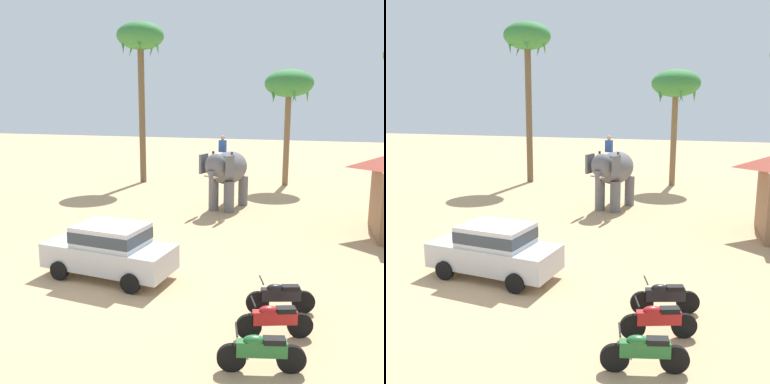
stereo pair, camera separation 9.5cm
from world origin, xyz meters
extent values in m
plane|color=tan|center=(0.00, 0.00, 0.00)|extent=(120.00, 120.00, 0.00)
cube|color=#B7BABF|center=(-0.27, 0.19, 0.68)|extent=(4.20, 1.97, 0.76)
cube|color=#B7BABF|center=(-0.17, 0.18, 1.38)|extent=(2.20, 1.70, 0.64)
cube|color=#2D3842|center=(-0.17, 0.18, 1.38)|extent=(2.22, 1.72, 0.35)
cylinder|color=black|center=(-1.59, -0.57, 0.30)|extent=(0.61, 0.22, 0.60)
cylinder|color=black|center=(-1.48, 1.12, 0.30)|extent=(0.61, 0.22, 0.60)
cylinder|color=black|center=(0.94, -0.74, 0.30)|extent=(0.61, 0.22, 0.60)
cylinder|color=black|center=(1.06, 0.95, 0.30)|extent=(0.61, 0.22, 0.60)
ellipsoid|color=slate|center=(0.92, 10.68, 2.15)|extent=(2.10, 3.33, 1.70)
cylinder|color=slate|center=(1.19, 9.69, 0.80)|extent=(0.52, 0.52, 1.60)
cylinder|color=slate|center=(0.33, 9.84, 0.80)|extent=(0.52, 0.52, 1.60)
cylinder|color=slate|center=(1.51, 11.52, 0.80)|extent=(0.52, 0.52, 1.60)
cylinder|color=slate|center=(0.64, 11.67, 0.80)|extent=(0.52, 0.52, 1.60)
ellipsoid|color=slate|center=(0.64, 9.07, 2.45)|extent=(1.25, 1.17, 1.20)
cube|color=slate|center=(1.37, 9.05, 2.50)|extent=(0.25, 0.81, 0.96)
cube|color=slate|center=(-0.05, 9.29, 2.50)|extent=(0.25, 0.81, 0.96)
cone|color=slate|center=(0.56, 8.63, 1.45)|extent=(0.42, 0.42, 1.60)
cone|color=beige|center=(0.83, 8.64, 1.95)|extent=(0.21, 0.57, 0.21)
cone|color=beige|center=(0.32, 8.72, 1.95)|extent=(0.21, 0.57, 0.21)
cube|color=#2D519E|center=(0.77, 9.84, 3.35)|extent=(0.38, 0.29, 0.60)
sphere|color=tan|center=(0.77, 9.84, 3.77)|extent=(0.22, 0.22, 0.22)
cylinder|color=#333338|center=(1.29, 9.75, 2.80)|extent=(0.12, 0.12, 0.55)
cylinder|color=#333338|center=(0.26, 9.93, 2.80)|extent=(0.12, 0.12, 0.55)
cylinder|color=black|center=(4.59, -3.42, 0.30)|extent=(0.60, 0.27, 0.60)
cylinder|color=black|center=(5.74, -3.08, 0.30)|extent=(0.60, 0.27, 0.60)
cube|color=#23662D|center=(5.17, -3.25, 0.52)|extent=(1.03, 0.48, 0.32)
ellipsoid|color=#23662D|center=(5.02, -3.29, 0.70)|extent=(0.49, 0.35, 0.20)
cube|color=black|center=(5.41, -3.18, 0.70)|extent=(0.48, 0.34, 0.12)
cylinder|color=black|center=(4.68, -3.39, 0.92)|extent=(0.19, 0.54, 0.04)
cylinder|color=black|center=(4.66, -2.07, 0.30)|extent=(0.60, 0.31, 0.60)
cylinder|color=black|center=(5.78, -1.63, 0.30)|extent=(0.60, 0.31, 0.60)
cube|color=red|center=(5.22, -1.85, 0.52)|extent=(1.02, 0.56, 0.32)
ellipsoid|color=red|center=(5.08, -1.90, 0.70)|extent=(0.50, 0.38, 0.20)
cube|color=black|center=(5.46, -1.76, 0.70)|extent=(0.49, 0.37, 0.12)
cylinder|color=black|center=(4.75, -2.03, 0.92)|extent=(0.24, 0.53, 0.04)
cylinder|color=black|center=(4.62, -0.76, 0.30)|extent=(0.60, 0.30, 0.60)
cylinder|color=black|center=(5.75, -0.35, 0.30)|extent=(0.60, 0.30, 0.60)
cube|color=black|center=(5.18, -0.56, 0.52)|extent=(1.03, 0.54, 0.32)
ellipsoid|color=black|center=(5.04, -0.61, 0.70)|extent=(0.50, 0.38, 0.20)
cube|color=black|center=(5.42, -0.47, 0.70)|extent=(0.49, 0.36, 0.12)
cylinder|color=black|center=(4.71, -0.73, 0.92)|extent=(0.23, 0.53, 0.04)
cylinder|color=brown|center=(2.91, 18.49, 3.31)|extent=(0.40, 0.40, 6.63)
ellipsoid|color=#337A38|center=(2.91, 18.49, 6.83)|extent=(3.20, 3.20, 1.80)
cone|color=#337A38|center=(4.11, 18.49, 6.33)|extent=(0.40, 0.92, 1.64)
cone|color=#337A38|center=(3.28, 19.63, 6.33)|extent=(0.91, 0.57, 1.67)
cone|color=#337A38|center=(1.94, 19.19, 6.33)|extent=(0.73, 0.83, 1.69)
cone|color=#337A38|center=(1.94, 17.78, 6.33)|extent=(0.73, 0.83, 1.69)
cone|color=#337A38|center=(3.28, 17.35, 6.33)|extent=(0.91, 0.57, 1.67)
cylinder|color=brown|center=(-6.86, 16.49, 4.91)|extent=(0.44, 0.44, 9.81)
ellipsoid|color=#337A38|center=(-6.86, 16.49, 10.01)|extent=(3.20, 3.20, 1.80)
cone|color=#337A38|center=(-5.66, 16.49, 9.51)|extent=(0.40, 0.92, 1.64)
cone|color=#337A38|center=(-6.49, 17.63, 9.51)|extent=(0.91, 0.57, 1.67)
cone|color=#337A38|center=(-7.83, 17.19, 9.51)|extent=(0.73, 0.83, 1.69)
cone|color=#337A38|center=(-7.83, 15.78, 9.51)|extent=(0.73, 0.83, 1.69)
cone|color=#337A38|center=(-6.49, 15.35, 9.51)|extent=(0.91, 0.57, 1.67)
camera|label=1|loc=(6.42, -11.10, 5.27)|focal=40.16mm
camera|label=2|loc=(6.51, -11.07, 5.27)|focal=40.16mm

